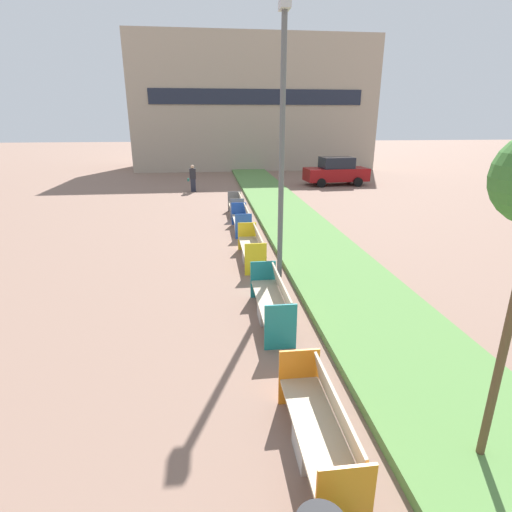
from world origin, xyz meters
TOP-DOWN VIEW (x-y plane):
  - planter_grass_strip at (3.20, 12.00)m, footprint 2.80×120.00m
  - building_backdrop at (4.00, 41.18)m, footprint 20.91×8.12m
  - bench_orange_frame at (0.94, 6.31)m, footprint 0.65×2.17m
  - bench_teal_frame at (0.94, 10.14)m, footprint 0.65×2.46m
  - bench_yellow_frame at (0.94, 14.06)m, footprint 0.65×2.45m
  - bench_blue_frame at (0.94, 17.66)m, footprint 0.65×2.18m
  - bench_grey_frame at (0.94, 20.57)m, footprint 0.65×1.93m
  - street_lamp_post at (1.55, 12.65)m, footprint 0.24×0.44m
  - pedestrian_walking at (-1.24, 27.32)m, footprint 0.53×0.24m
  - parked_car_distant at (8.33, 28.87)m, footprint 4.30×2.00m

SIDE VIEW (x-z plane):
  - planter_grass_strip at x=3.20m, z-range 0.00..0.18m
  - bench_grey_frame at x=0.94m, z-range -0.11..0.83m
  - bench_orange_frame at x=0.94m, z-range -0.10..0.84m
  - bench_blue_frame at x=0.94m, z-range -0.10..0.84m
  - bench_yellow_frame at x=0.94m, z-range -0.09..0.85m
  - bench_teal_frame at x=0.94m, z-range -0.09..0.85m
  - pedestrian_walking at x=-1.24m, z-range 0.01..1.63m
  - parked_car_distant at x=8.33m, z-range -0.02..1.84m
  - street_lamp_post at x=1.55m, z-range 0.38..7.18m
  - building_backdrop at x=4.00m, z-range 0.00..10.93m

